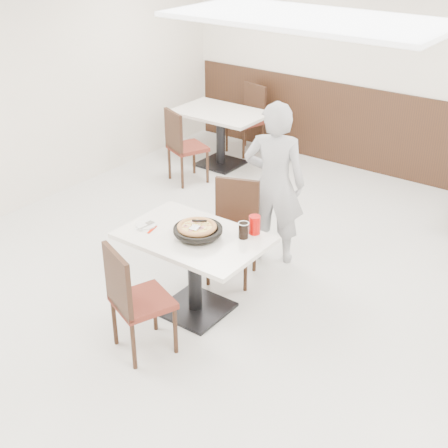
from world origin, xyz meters
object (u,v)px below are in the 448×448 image
Objects in this scene: pizza at (197,229)px; diner_person at (274,184)px; main_table at (195,274)px; chair_near at (143,299)px; bg_chair_left_near at (188,146)px; bg_table_left at (221,138)px; pizza_pan at (198,233)px; side_plate at (146,225)px; cola_glass at (243,231)px; red_cup at (255,225)px; bg_chair_left_far at (245,120)px; chair_far at (232,234)px.

diner_person is (0.03, 1.15, 0.00)m from pizza.
chair_near reaches higher than main_table.
chair_near is 1.00× the size of bg_chair_left_near.
pizza_pan is at bearing -56.51° from bg_table_left.
chair_near reaches higher than pizza_pan.
main_table is at bearing 14.33° from side_plate.
pizza reaches higher than main_table.
pizza_pan is at bearing -144.82° from cola_glass.
pizza is at bearing 141.27° from pizza_pan.
main_table is 1.26× the size of bg_chair_left_near.
red_cup is 0.17× the size of bg_chair_left_far.
cola_glass reaches higher than side_plate.
bg_chair_left_near reaches higher than cola_glass.
side_plate is 1.37m from diner_person.
diner_person is at bearing 142.94° from bg_chair_left_far.
chair_near is 5.55× the size of side_plate.
bg_chair_left_near is (-1.43, 2.30, -0.28)m from side_plate.
side_plate is at bearing 124.94° from bg_chair_left_far.
red_cup is at bearing 44.64° from pizza_pan.
chair_far reaches higher than bg_table_left.
red_cup is 0.17× the size of bg_chair_left_near.
diner_person is 2.19m from bg_chair_left_near.
pizza is 2.89m from bg_chair_left_near.
diner_person reaches higher than pizza.
diner_person reaches higher than side_plate.
main_table is 0.63m from chair_far.
main_table is at bearing -139.52° from red_cup.
red_cup is 0.10× the size of diner_person.
cola_glass is at bearing 114.49° from chair_far.
side_plate is 3.87m from bg_chair_left_far.
cola_glass is 3.96m from bg_chair_left_far.
bg_chair_left_far reaches higher than pizza.
bg_chair_left_far is at bearing 118.74° from pizza.
pizza_pan is 2.88× the size of cola_glass.
cola_glass is at bearing 89.28° from chair_near.
side_plate is 0.93m from red_cup.
side_plate is (-0.44, 0.54, 0.28)m from chair_near.
cola_glass is at bearing -18.74° from bg_chair_left_near.
cola_glass is at bearing -104.79° from red_cup.
diner_person is (-0.34, 0.84, -0.02)m from red_cup.
main_table is at bearing -132.80° from pizza.
pizza is at bearing 131.79° from bg_chair_left_far.
bg_table_left is (-1.91, 2.89, -0.42)m from pizza_pan.
chair_far is 0.67m from cola_glass.
main_table is 7.50× the size of red_cup.
chair_near is 3.40m from bg_chair_left_near.
side_plate is at bearing -165.67° from main_table.
red_cup is at bearing 138.76° from bg_chair_left_far.
bg_chair_left_far is (-1.92, 3.47, -0.32)m from pizza_pan.
cola_glass is at bearing 84.71° from diner_person.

